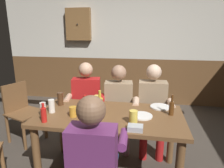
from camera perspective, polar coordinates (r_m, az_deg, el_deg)
ground_plane at (r=2.74m, az=0.01°, el=-21.81°), size 7.12×7.12×0.00m
back_wall_upper at (r=4.62m, az=5.46°, el=17.08°), size 5.94×0.12×1.59m
back_wall_wainscot at (r=4.74m, az=5.08°, el=1.07°), size 5.94×0.12×1.03m
dining_table at (r=2.27m, az=-0.72°, el=-11.30°), size 1.60×0.82×0.75m
person_0 at (r=2.94m, az=-7.39°, el=-4.62°), size 0.59×0.57×1.21m
person_1 at (r=2.84m, az=1.84°, el=-5.27°), size 0.56×0.57×1.18m
person_2 at (r=2.81m, az=11.46°, el=-5.70°), size 0.53×0.53×1.20m
person_3 at (r=1.73m, az=-4.92°, el=-19.56°), size 0.52×0.53×1.19m
chair_empty_near_left at (r=3.35m, az=-24.39°, el=-6.85°), size 0.57×0.57×0.88m
table_candle at (r=2.12m, az=-3.79°, el=-8.61°), size 0.04×0.04×0.08m
condiment_caddy at (r=1.88m, az=6.69°, el=-12.36°), size 0.14×0.10×0.05m
plate_0 at (r=2.47m, az=13.56°, el=-6.37°), size 0.23×0.23×0.01m
plate_1 at (r=2.18m, az=8.48°, el=-8.97°), size 0.23×0.23×0.01m
bottle_0 at (r=2.26m, az=16.62°, el=-6.51°), size 0.05×0.05×0.23m
bottle_1 at (r=2.03m, az=-7.65°, el=-7.58°), size 0.07×0.07×0.28m
bottle_2 at (r=2.20m, az=-3.47°, el=-6.03°), size 0.06×0.06×0.27m
bottle_3 at (r=2.12m, az=-18.92°, el=-8.17°), size 0.06×0.06×0.20m
pint_glass_0 at (r=1.95m, az=-5.09°, el=-9.85°), size 0.07×0.07×0.14m
pint_glass_1 at (r=2.34m, az=-16.87°, el=-6.04°), size 0.07×0.07×0.15m
pint_glass_2 at (r=2.18m, az=-11.04°, el=-7.77°), size 0.08×0.08×0.11m
pint_glass_3 at (r=2.26m, az=-19.09°, el=-6.92°), size 0.06×0.06×0.16m
pint_glass_4 at (r=1.99m, az=6.13°, el=-9.38°), size 0.08×0.08×0.13m
pint_glass_5 at (r=2.54m, az=-14.53°, el=-4.13°), size 0.07×0.07×0.16m
pint_glass_6 at (r=2.32m, az=-5.39°, el=-5.97°), size 0.06×0.06×0.12m
pint_glass_7 at (r=2.42m, az=-4.37°, el=-4.82°), size 0.07×0.07×0.14m
wall_dart_cabinet at (r=4.73m, az=-9.58°, el=16.44°), size 0.56×0.15×0.70m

